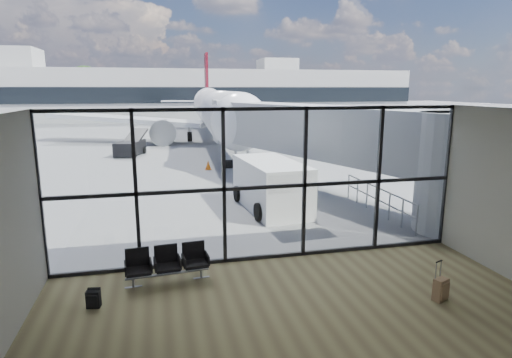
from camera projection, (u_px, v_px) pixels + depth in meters
name	position (u px, v px, depth m)	size (l,w,h in m)	color
ground	(182.00, 131.00, 50.91)	(220.00, 220.00, 0.00)	slate
lounge_shell	(331.00, 221.00, 7.69)	(12.02, 8.01, 4.51)	brown
glass_curtain_wall	(265.00, 185.00, 12.34)	(12.10, 0.12, 4.50)	white
jet_bridge	(329.00, 137.00, 20.07)	(8.00, 16.50, 4.33)	#A1A4A6
apron_railing	(378.00, 197.00, 17.24)	(0.06, 5.46, 1.11)	gray
far_terminal	(169.00, 93.00, 70.84)	(80.00, 12.20, 11.00)	#B0AFAB
tree_3	(13.00, 91.00, 74.42)	(4.95, 4.95, 7.12)	#382619
tree_4	(50.00, 87.00, 75.63)	(5.61, 5.61, 8.07)	#382619
tree_5	(85.00, 83.00, 76.83)	(6.27, 6.27, 9.03)	#382619
seating_row	(167.00, 262.00, 11.22)	(2.15, 0.77, 0.95)	gray
backpack	(93.00, 299.00, 9.89)	(0.33, 0.32, 0.46)	black
suitcase	(441.00, 289.00, 10.21)	(0.42, 0.36, 0.98)	#7E6146
airliner	(217.00, 110.00, 42.02)	(31.97, 37.06, 9.54)	white
service_van	(272.00, 185.00, 17.85)	(2.59, 4.83, 2.03)	white
belt_loader	(131.00, 147.00, 32.55)	(2.56, 4.26, 1.86)	black
traffic_cone_a	(208.00, 165.00, 26.85)	(0.40, 0.40, 0.57)	orange
traffic_cone_b	(294.00, 180.00, 22.65)	(0.37, 0.37, 0.53)	orange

